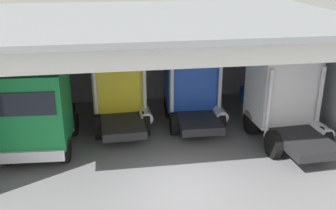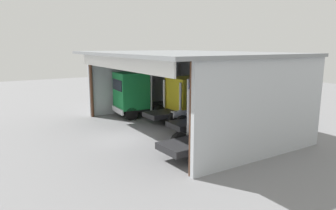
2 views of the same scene
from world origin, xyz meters
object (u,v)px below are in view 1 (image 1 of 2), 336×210
(truck_green_left_bay, at_px, (36,110))
(oil_drum, at_px, (245,94))
(truck_white_center_left_bay, at_px, (284,97))
(tool_cart, at_px, (196,97))
(truck_blue_center_right_bay, at_px, (193,89))
(truck_yellow_center_bay, at_px, (119,87))

(truck_green_left_bay, relative_size, oil_drum, 6.04)
(truck_white_center_left_bay, relative_size, tool_cart, 4.92)
(truck_green_left_bay, xyz_separation_m, tool_cart, (7.63, 4.48, -1.44))
(truck_blue_center_right_bay, bearing_deg, truck_white_center_left_bay, -32.81)
(truck_yellow_center_bay, bearing_deg, truck_white_center_left_bay, -23.87)
(truck_yellow_center_bay, bearing_deg, truck_green_left_bay, -143.01)
(truck_yellow_center_bay, xyz_separation_m, oil_drum, (7.07, 1.86, -1.39))
(oil_drum, height_order, tool_cart, tool_cart)
(oil_drum, bearing_deg, truck_yellow_center_bay, -165.28)
(truck_blue_center_right_bay, distance_m, truck_white_center_left_bay, 4.32)
(truck_yellow_center_bay, xyz_separation_m, truck_blue_center_right_bay, (3.55, -0.41, -0.12))
(truck_green_left_bay, relative_size, tool_cart, 5.32)
(oil_drum, bearing_deg, truck_white_center_left_bay, -89.75)
(truck_yellow_center_bay, bearing_deg, tool_cart, 20.59)
(truck_blue_center_right_bay, xyz_separation_m, oil_drum, (3.52, 2.27, -1.27))
(truck_yellow_center_bay, height_order, tool_cart, truck_yellow_center_bay)
(truck_green_left_bay, height_order, truck_yellow_center_bay, truck_green_left_bay)
(truck_yellow_center_bay, relative_size, oil_drum, 5.80)
(truck_yellow_center_bay, height_order, truck_white_center_left_bay, truck_white_center_left_bay)
(oil_drum, bearing_deg, truck_green_left_bay, -156.31)
(truck_green_left_bay, distance_m, truck_white_center_left_bay, 10.50)
(truck_green_left_bay, bearing_deg, truck_yellow_center_bay, -137.51)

